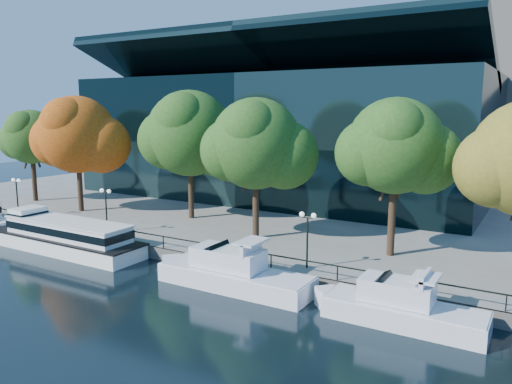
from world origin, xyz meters
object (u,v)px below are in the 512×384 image
Objects in this scene: tour_boat at (61,234)px; tree_4 at (397,148)px; cruiser_far at (396,306)px; tree_1 at (78,136)px; lamp_1 at (106,200)px; tree_2 at (191,135)px; cruiser_near at (229,271)px; tree_0 at (32,138)px; lamp_0 at (17,188)px; lamp_2 at (308,227)px; tree_3 at (257,146)px.

tree_4 is (26.05, 9.77, 7.84)m from tour_boat.
cruiser_far is 38.99m from tree_1.
cruiser_far is 2.51× the size of lamp_1.
tour_boat is 15.54m from tree_2.
tree_4 reaches higher than cruiser_near.
tree_0 is 2.74× the size of lamp_0.
tree_1 is at bearing 160.47° from cruiser_near.
tree_1 is 3.11× the size of lamp_2.
tree_3 is (14.47, 8.96, 7.63)m from tour_boat.
tour_boat is 18.65m from tree_3.
tree_0 is (-46.94, 10.44, 7.59)m from cruiser_far.
tree_0 is at bearing 149.81° from tour_boat.
cruiser_far is at bearing -0.10° from tour_boat.
tree_0 is at bearing -174.85° from tree_2.
cruiser_far is at bearing -13.74° from tree_1.
lamp_0 is (-25.82, -5.29, -5.06)m from tree_3.
cruiser_near is at bearing -71.14° from tree_3.
lamp_0 is at bearing 180.00° from lamp_1.
tree_4 is (43.91, -0.62, 0.62)m from tree_0.
tree_2 is (-24.40, 12.48, 8.44)m from cruiser_far.
tour_boat is 29.07m from cruiser_far.
tree_3 is at bearing 108.86° from cruiser_near.
tree_0 is 21.22m from lamp_1.
cruiser_far is 0.84× the size of tree_3.
tour_boat is at bearing -159.43° from tree_4.
lamp_1 is at bearing 180.00° from lamp_2.
tree_1 is 0.96× the size of tree_2.
tree_3 is 3.01× the size of lamp_2.
lamp_2 is at bearing -10.20° from tree_1.
tour_boat is at bearing 179.90° from cruiser_far.
cruiser_far is 48.68m from tree_0.
tree_4 is 25.63m from lamp_1.
tree_1 is at bearing 166.26° from cruiser_far.
cruiser_far is at bearing -0.03° from cruiser_near.
lamp_0 is at bearing -168.43° from tree_3.
tree_1 reaches higher than tour_boat.
tree_0 is 0.88× the size of tree_1.
tree_2 is 3.23× the size of lamp_1.
cruiser_far is at bearing -72.88° from tree_4.
tree_3 is at bearing 11.57° from lamp_0.
tree_3 is 26.84m from lamp_0.
lamp_1 reaches higher than cruiser_far.
cruiser_far is 0.92× the size of tree_0.
tree_4 is at bearing 54.62° from lamp_2.
tree_4 is at bearing 14.09° from lamp_1.
tour_boat is 17.54m from cruiser_near.
lamp_2 is at bearing 0.00° from lamp_1.
tree_3 is at bearing 22.53° from lamp_1.
tree_1 is at bearing -164.87° from tree_2.
cruiser_near is 1.11× the size of tree_0.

